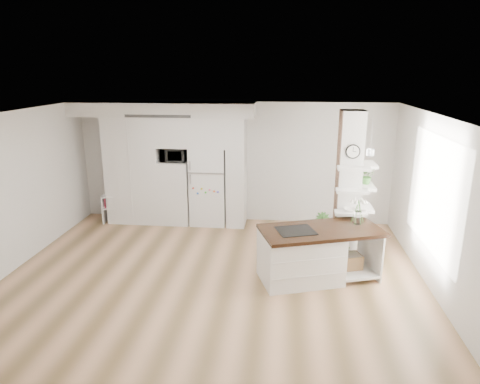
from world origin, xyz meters
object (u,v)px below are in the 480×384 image
object	(u,v)px
floor_plant_a	(341,257)
bookshelf	(117,210)
refrigerator	(209,186)
kitchen_island	(307,254)

from	to	relation	value
floor_plant_a	bookshelf	bearing A→B (deg)	158.04
refrigerator	floor_plant_a	size ratio (longest dim) A/B	3.57
refrigerator	kitchen_island	xyz separation A→B (m)	(2.08, -2.52, -0.42)
floor_plant_a	refrigerator	bearing A→B (deg)	141.85
refrigerator	bookshelf	world-z (taller)	refrigerator
kitchen_island	floor_plant_a	distance (m)	0.77
bookshelf	floor_plant_a	size ratio (longest dim) A/B	1.32
kitchen_island	refrigerator	bearing A→B (deg)	111.09
refrigerator	bookshelf	size ratio (longest dim) A/B	2.72
refrigerator	bookshelf	distance (m)	2.20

